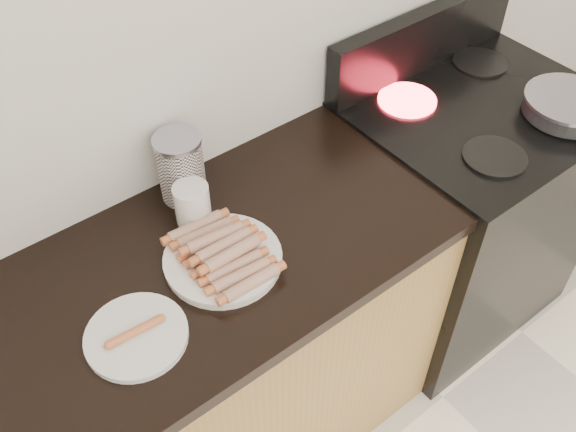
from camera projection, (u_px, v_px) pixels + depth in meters
wall_back at (200, 29)px, 1.52m from camera, size 4.00×0.04×2.60m
counter_slab at (17, 374)px, 1.35m from camera, size 2.20×0.62×0.04m
stove at (458, 212)px, 2.28m from camera, size 0.76×0.65×0.91m
stove_panel at (423, 39)px, 2.04m from camera, size 0.76×0.06×0.20m
burner_near_left at (495, 157)px, 1.78m from camera, size 0.18×0.18×0.01m
burner_near_right at (568, 112)px, 1.93m from camera, size 0.18×0.18×0.01m
burner_far_left at (407, 100)px, 1.97m from camera, size 0.18×0.18×0.01m
burner_far_right at (480, 63)px, 2.12m from camera, size 0.18×0.18×0.01m
frying_pan at (569, 106)px, 1.89m from camera, size 0.26×0.45×0.05m
main_plate at (223, 260)px, 1.53m from camera, size 0.28×0.28×0.02m
side_plate at (136, 336)px, 1.38m from camera, size 0.30×0.30×0.02m
hotdog_pile at (222, 252)px, 1.51m from camera, size 0.14×0.27×0.06m
plain_sausages at (135, 331)px, 1.37m from camera, size 0.12×0.03×0.02m
canister at (181, 168)px, 1.63m from camera, size 0.12×0.12×0.19m
mug at (192, 204)px, 1.59m from camera, size 0.10×0.10×0.11m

